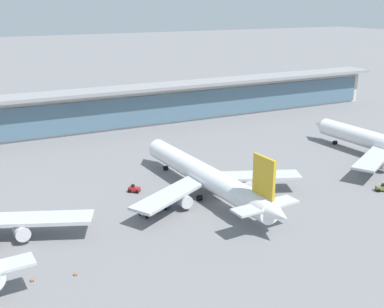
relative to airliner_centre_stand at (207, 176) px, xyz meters
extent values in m
plane|color=slate|center=(1.61, -6.02, -5.12)|extent=(1200.00, 1200.00, 0.00)
cube|color=#B7BABF|center=(-41.49, -3.35, -0.93)|extent=(23.86, 14.55, 0.65)
cylinder|color=silver|center=(-44.25, -4.06, -2.80)|extent=(3.21, 4.09, 2.99)
cylinder|color=white|center=(-0.08, 1.25, 0.02)|extent=(8.54, 51.64, 5.42)
cone|color=white|center=(-1.77, 29.06, 0.02)|extent=(5.60, 5.19, 5.31)
cone|color=white|center=(1.60, -26.30, 0.56)|extent=(5.23, 6.25, 4.88)
cube|color=black|center=(-1.58, 25.97, 0.97)|extent=(4.19, 2.49, 0.65)
cube|color=#B7BABF|center=(-11.45, -4.17, -0.93)|extent=(23.28, 16.71, 0.65)
cube|color=#B7BABF|center=(11.87, -2.75, -0.93)|extent=(23.87, 14.47, 0.65)
cylinder|color=silver|center=(-8.62, -4.55, -2.80)|extent=(3.22, 4.10, 2.99)
cylinder|color=silver|center=(9.11, -3.47, -2.80)|extent=(3.22, 4.10, 2.99)
cube|color=gold|center=(1.32, -21.61, 6.94)|extent=(1.05, 6.57, 8.41)
cube|color=#B7BABF|center=(1.37, -22.54, 0.83)|extent=(15.18, 5.01, 0.47)
cylinder|color=black|center=(-2.89, -1.73, -4.47)|extent=(1.20, 1.37, 1.31)
cylinder|color=black|center=(3.08, -1.37, -4.47)|extent=(1.20, 1.37, 1.31)
cylinder|color=black|center=(-1.33, 21.77, -4.47)|extent=(1.20, 1.37, 1.31)
cone|color=white|center=(59.28, 26.70, 0.02)|extent=(5.57, 5.16, 5.31)
cube|color=black|center=(59.45, 23.61, 0.97)|extent=(4.18, 2.46, 0.65)
cube|color=#B7BABF|center=(49.40, -6.47, -0.93)|extent=(23.32, 16.60, 0.65)
cylinder|color=silver|center=(52.23, -6.87, -2.80)|extent=(3.20, 4.08, 2.99)
cylinder|color=black|center=(59.68, 19.41, -4.47)|extent=(1.19, 1.37, 1.31)
cube|color=#234C9E|center=(70.12, 10.54, -4.22)|extent=(2.86, 1.61, 0.90)
cube|color=black|center=(70.42, 10.53, -3.42)|extent=(0.73, 0.73, 0.70)
cylinder|color=black|center=(69.11, 9.87, -4.67)|extent=(0.91, 0.32, 0.90)
cylinder|color=black|center=(69.16, 11.29, -4.67)|extent=(0.91, 0.32, 0.90)
cylinder|color=black|center=(71.07, 9.79, -4.67)|extent=(0.91, 0.32, 0.90)
cylinder|color=black|center=(71.12, 11.22, -4.67)|extent=(0.91, 0.32, 0.90)
cube|color=#234C9E|center=(-12.13, -1.89, -3.92)|extent=(2.75, 2.97, 1.50)
cylinder|color=silver|center=(-16.59, -3.67, -3.22)|extent=(5.98, 4.02, 2.10)
cylinder|color=black|center=(-13.43, -1.22, -4.67)|extent=(0.94, 0.59, 0.90)
cylinder|color=black|center=(-12.61, -3.27, -4.67)|extent=(0.94, 0.59, 0.90)
cylinder|color=black|center=(-18.72, -3.33, -4.67)|extent=(0.94, 0.59, 0.90)
cylinder|color=black|center=(-17.90, -5.38, -4.67)|extent=(0.94, 0.59, 0.90)
cube|color=olive|center=(40.93, -17.50, -4.22)|extent=(3.17, 2.57, 0.90)
cube|color=black|center=(41.20, -17.63, -3.42)|extent=(0.93, 0.93, 0.70)
cylinder|color=black|center=(39.74, -17.71, -4.67)|extent=(0.93, 0.64, 0.90)
cylinder|color=black|center=(40.36, -16.43, -4.67)|extent=(0.93, 0.64, 0.90)
cylinder|color=black|center=(42.12, -17.28, -4.67)|extent=(0.93, 0.64, 0.90)
cube|color=#B21E1E|center=(-15.10, 10.35, -4.22)|extent=(3.09, 2.98, 0.90)
cube|color=black|center=(-15.33, 10.55, -3.42)|extent=(0.99, 0.99, 0.70)
cylinder|color=black|center=(-13.89, 10.23, -4.67)|extent=(0.86, 0.81, 0.90)
cylinder|color=black|center=(-14.84, 9.16, -4.67)|extent=(0.86, 0.81, 0.90)
cylinder|color=black|center=(-15.36, 11.53, -4.67)|extent=(0.86, 0.81, 0.90)
cylinder|color=black|center=(-16.31, 10.46, -4.67)|extent=(0.86, 0.81, 0.90)
cube|color=beige|center=(1.61, 74.62, 1.88)|extent=(237.66, 8.00, 14.00)
cube|color=slate|center=(1.61, 70.32, 1.18)|extent=(232.91, 0.50, 11.20)
cube|color=gray|center=(1.61, 72.62, 9.48)|extent=(242.42, 12.80, 1.20)
cone|color=orange|center=(-37.94, -21.06, -4.77)|extent=(0.44, 0.44, 0.70)
cube|color=black|center=(-37.94, -21.06, -5.10)|extent=(0.62, 0.62, 0.04)
cone|color=orange|center=(-45.04, -19.55, -4.77)|extent=(0.44, 0.44, 0.70)
cube|color=black|center=(-45.04, -19.55, -5.10)|extent=(0.62, 0.62, 0.04)
camera|label=1|loc=(-53.18, -96.31, 41.03)|focal=44.97mm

